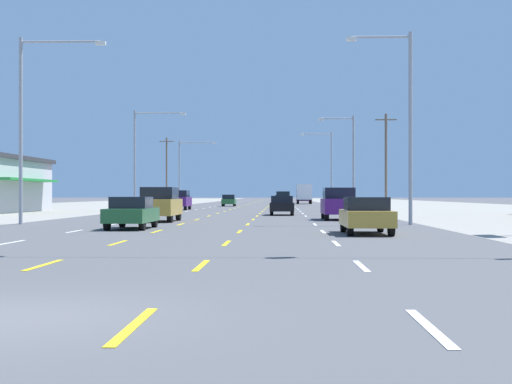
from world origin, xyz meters
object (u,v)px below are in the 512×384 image
suv_inner_left_mid (160,204)px  hatchback_inner_left_farthest (229,200)px  streetlight_left_row_0 (30,115)px  streetlight_left_row_2 (184,167)px  suv_far_left_farther (179,200)px  box_truck_far_right_distant_b (304,193)px  sedan_far_right_nearest (366,215)px  sedan_inner_right_distant_c (280,199)px  sedan_inner_left_near (132,212)px  streetlight_right_row_1 (350,156)px  streetlight_left_row_1 (141,152)px  suv_inner_right_distant_a (283,198)px  streetlight_right_row_2 (328,163)px  suv_far_right_midfar (339,203)px  sedan_inner_right_far (282,205)px  streetlight_right_row_0 (405,115)px

suv_inner_left_mid → hatchback_inner_left_farthest: bearing=89.9°
streetlight_left_row_0 → streetlight_left_row_2: streetlight_left_row_0 is taller
suv_far_left_farther → box_truck_far_right_distant_b: box_truck_far_right_distant_b is taller
sedan_far_right_nearest → sedan_inner_right_distant_c: size_ratio=1.00×
sedan_inner_left_near → streetlight_right_row_1: (13.11, 35.38, 4.33)m
sedan_far_right_nearest → streetlight_left_row_1: 42.96m
suv_far_left_farther → hatchback_inner_left_farthest: bearing=81.6°
streetlight_left_row_2 → suv_inner_right_distant_a: bearing=15.8°
suv_inner_left_mid → streetlight_left_row_1: (-6.09, 26.16, 4.52)m
streetlight_right_row_1 → streetlight_right_row_2: bearing=90.2°
box_truck_far_right_distant_b → sedan_inner_right_distant_c: size_ratio=1.60×
sedan_inner_left_near → streetlight_left_row_2: (-6.25, 65.77, 4.49)m
suv_far_right_midfar → box_truck_far_right_distant_b: size_ratio=0.68×
suv_far_right_midfar → streetlight_left_row_1: 28.60m
sedan_inner_left_near → hatchback_inner_left_farthest: size_ratio=1.15×
streetlight_left_row_1 → streetlight_right_row_1: (19.42, 0.00, -0.47)m
streetlight_right_row_1 → suv_far_right_midfar: bearing=-97.0°
sedan_inner_right_far → streetlight_right_row_1: (6.28, 12.50, 4.33)m
suv_inner_left_mid → suv_far_right_midfar: bearing=17.5°
hatchback_inner_left_farthest → streetlight_right_row_0: 61.46m
streetlight_left_row_0 → streetlight_right_row_0: bearing=0.0°
sedan_inner_right_far → streetlight_left_row_1: bearing=136.4°
suv_far_right_midfar → sedan_inner_right_far: suv_far_right_midfar is taller
sedan_far_right_nearest → streetlight_left_row_2: 71.83m
box_truck_far_right_distant_b → streetlight_right_row_0: bearing=-88.2°
suv_inner_left_mid → hatchback_inner_left_farthest: (0.07, 55.57, -0.24)m
sedan_far_right_nearest → box_truck_far_right_distant_b: size_ratio=0.62×
suv_inner_right_distant_a → streetlight_right_row_1: (6.10, -34.13, 4.06)m
sedan_inner_left_near → suv_inner_right_distant_a: (7.00, 69.51, 0.27)m
hatchback_inner_left_farthest → suv_inner_right_distant_a: bearing=33.4°
hatchback_inner_left_farthest → streetlight_left_row_0: bearing=-95.9°
sedan_inner_left_near → hatchback_inner_left_farthest: hatchback_inner_left_farthest is taller
suv_inner_right_distant_a → box_truck_far_right_distant_b: box_truck_far_right_distant_b is taller
sedan_inner_right_far → streetlight_right_row_2: size_ratio=0.46×
streetlight_left_row_1 → suv_inner_right_distant_a: bearing=68.7°
suv_inner_right_distant_a → sedan_inner_right_distant_c: size_ratio=1.09×
sedan_inner_left_near → hatchback_inner_left_farthest: 64.79m
suv_far_left_farther → streetlight_right_row_1: streetlight_right_row_1 is taller
suv_far_left_farther → streetlight_left_row_2: (-2.68, 24.00, 4.21)m
sedan_inner_right_distant_c → streetlight_left_row_2: 28.71m
suv_far_right_midfar → suv_inner_right_distant_a: size_ratio=1.00×
sedan_inner_left_near → streetlight_right_row_0: (13.13, 4.98, 4.90)m
sedan_inner_right_distant_c → suv_inner_right_distant_a: bearing=-88.8°
suv_inner_left_mid → sedan_inner_right_far: size_ratio=1.09×
sedan_inner_left_near → streetlight_right_row_1: bearing=69.7°
suv_far_right_midfar → streetlight_left_row_2: size_ratio=0.56×
suv_inner_left_mid → streetlight_right_row_2: (13.23, 56.55, 4.71)m
streetlight_left_row_1 → streetlight_right_row_2: size_ratio=0.95×
suv_inner_right_distant_a → streetlight_right_row_0: 64.98m
suv_inner_left_mid → streetlight_right_row_0: (13.36, -4.24, 4.63)m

